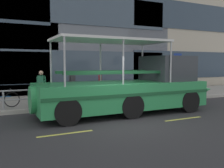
% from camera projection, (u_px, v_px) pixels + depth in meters
% --- Properties ---
extents(ground_plane, '(120.00, 120.00, 0.00)m').
position_uv_depth(ground_plane, '(120.00, 120.00, 9.59)').
color(ground_plane, '#2B2B2D').
extents(sidewalk, '(32.00, 4.80, 0.18)m').
position_uv_depth(sidewalk, '(76.00, 99.00, 14.61)').
color(sidewalk, gray).
rests_on(sidewalk, ground_plane).
extents(curb_edge, '(32.00, 0.18, 0.18)m').
position_uv_depth(curb_edge, '(91.00, 106.00, 12.37)').
color(curb_edge, '#B2ADA3').
rests_on(curb_edge, ground_plane).
extents(lane_centreline, '(25.80, 0.12, 0.01)m').
position_uv_depth(lane_centreline, '(131.00, 125.00, 8.81)').
color(lane_centreline, '#DBD64C').
rests_on(lane_centreline, ground_plane).
extents(curb_guardrail, '(11.89, 0.09, 0.86)m').
position_uv_depth(curb_guardrail, '(92.00, 92.00, 12.70)').
color(curb_guardrail, gray).
rests_on(curb_guardrail, sidewalk).
extents(parking_sign, '(0.60, 0.12, 2.68)m').
position_uv_depth(parking_sign, '(177.00, 67.00, 15.76)').
color(parking_sign, '#4C4F54').
rests_on(parking_sign, sidewalk).
extents(leaned_bicycle, '(1.74, 0.46, 0.96)m').
position_uv_depth(leaned_bicycle, '(0.00, 100.00, 11.27)').
color(leaned_bicycle, black).
rests_on(leaned_bicycle, sidewalk).
extents(duck_tour_boat, '(9.46, 2.65, 3.25)m').
position_uv_depth(duck_tour_boat, '(133.00, 88.00, 11.22)').
color(duck_tour_boat, '#2D9351').
rests_on(duck_tour_boat, ground_plane).
extents(pedestrian_near_bow, '(0.32, 0.44, 1.71)m').
position_uv_depth(pedestrian_near_bow, '(155.00, 79.00, 15.59)').
color(pedestrian_near_bow, black).
rests_on(pedestrian_near_bow, sidewalk).
extents(pedestrian_mid_left, '(0.28, 0.44, 1.63)m').
position_uv_depth(pedestrian_mid_left, '(100.00, 82.00, 14.15)').
color(pedestrian_mid_left, '#47423D').
rests_on(pedestrian_mid_left, sidewalk).
extents(pedestrian_mid_right, '(0.44, 0.29, 1.63)m').
position_uv_depth(pedestrian_mid_right, '(72.00, 82.00, 13.76)').
color(pedestrian_mid_right, '#1E2338').
rests_on(pedestrian_mid_right, sidewalk).
extents(pedestrian_near_stern, '(0.42, 0.32, 1.68)m').
position_uv_depth(pedestrian_near_stern, '(41.00, 84.00, 12.65)').
color(pedestrian_near_stern, '#1E2338').
rests_on(pedestrian_near_stern, sidewalk).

